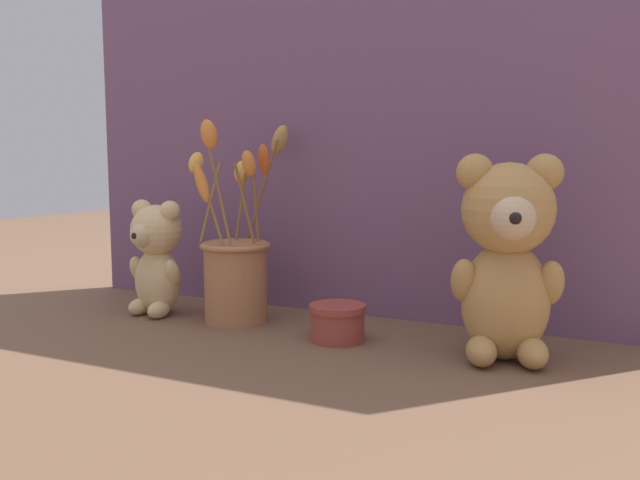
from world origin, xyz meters
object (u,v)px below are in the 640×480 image
at_px(teddy_bear_medium, 156,255).
at_px(decorative_tin_tall, 338,322).
at_px(teddy_bear_large, 507,254).
at_px(flower_vase, 236,266).

relative_size(teddy_bear_medium, decorative_tin_tall, 2.34).
bearing_deg(teddy_bear_large, decorative_tin_tall, -177.94).
distance_m(teddy_bear_large, teddy_bear_medium, 0.58).
bearing_deg(decorative_tin_tall, teddy_bear_medium, 177.43).
xyz_separation_m(teddy_bear_large, flower_vase, (-0.43, 0.02, -0.05)).
distance_m(teddy_bear_large, decorative_tin_tall, 0.26).
relative_size(flower_vase, decorative_tin_tall, 3.91).
relative_size(teddy_bear_large, decorative_tin_tall, 3.26).
height_order(teddy_bear_large, decorative_tin_tall, teddy_bear_large).
height_order(teddy_bear_large, teddy_bear_medium, teddy_bear_large).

